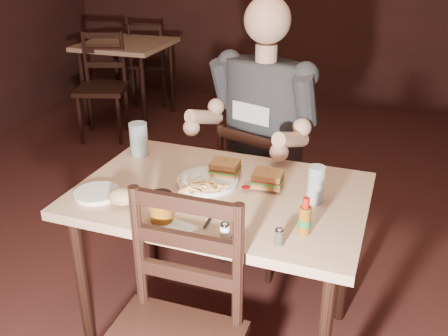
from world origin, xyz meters
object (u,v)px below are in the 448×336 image
(bg_table, at_px, (127,52))
(bg_chair_near, at_px, (101,89))
(chair_far, at_px, (262,195))
(side_plate, at_px, (97,194))
(glass_left, at_px, (139,139))
(glass_right, at_px, (316,184))
(bg_chair_far, at_px, (151,63))
(diner, at_px, (260,105))
(hot_sauce, at_px, (305,216))
(dinner_plate, at_px, (208,182))
(main_table, at_px, (221,209))
(syrup_dispenser, at_px, (161,207))

(bg_table, height_order, bg_chair_near, bg_chair_near)
(chair_far, height_order, side_plate, chair_far)
(glass_left, height_order, glass_right, glass_left)
(bg_chair_far, height_order, diner, diner)
(bg_chair_near, height_order, hot_sauce, bg_chair_near)
(bg_table, distance_m, glass_left, 2.76)
(bg_chair_far, height_order, bg_chair_near, bg_chair_near)
(bg_chair_far, bearing_deg, hot_sauce, 110.41)
(glass_left, bearing_deg, dinner_plate, -26.94)
(diner, distance_m, dinner_plate, 0.59)
(bg_chair_near, relative_size, hot_sauce, 6.66)
(main_table, xyz_separation_m, diner, (0.03, 0.60, 0.26))
(main_table, distance_m, syrup_dispenser, 0.35)
(diner, relative_size, glass_left, 6.59)
(dinner_plate, relative_size, side_plate, 1.40)
(main_table, relative_size, glass_left, 7.79)
(bg_table, relative_size, chair_far, 1.00)
(bg_chair_far, xyz_separation_m, glass_right, (2.11, -3.23, 0.41))
(dinner_plate, relative_size, glass_left, 1.60)
(bg_chair_near, height_order, syrup_dispenser, bg_chair_near)
(chair_far, height_order, dinner_plate, chair_far)
(main_table, height_order, dinner_plate, dinner_plate)
(diner, distance_m, side_plate, 0.94)
(main_table, bearing_deg, diner, 87.20)
(bg_chair_far, relative_size, bg_chair_near, 0.95)
(main_table, distance_m, bg_chair_near, 2.77)
(bg_chair_far, bearing_deg, dinner_plate, 106.67)
(main_table, xyz_separation_m, glass_left, (-0.47, 0.25, 0.16))
(main_table, bearing_deg, syrup_dispenser, -116.63)
(glass_left, xyz_separation_m, syrup_dispenser, (0.33, -0.53, -0.02))
(glass_right, bearing_deg, dinner_plate, 176.02)
(diner, height_order, dinner_plate, diner)
(bg_chair_near, distance_m, side_plate, 2.66)
(hot_sauce, relative_size, side_plate, 0.78)
(glass_left, xyz_separation_m, hot_sauce, (0.84, -0.47, -0.01))
(diner, xyz_separation_m, glass_right, (0.35, -0.59, -0.10))
(main_table, xyz_separation_m, chair_far, (0.05, 0.65, -0.27))
(glass_left, bearing_deg, glass_right, -15.46)
(dinner_plate, bearing_deg, chair_far, 78.88)
(hot_sauce, distance_m, syrup_dispenser, 0.51)
(main_table, distance_m, bg_table, 3.21)
(bg_table, xyz_separation_m, dinner_plate, (1.66, -2.65, 0.10))
(bg_chair_near, height_order, diner, diner)
(glass_right, height_order, side_plate, glass_right)
(bg_chair_far, bearing_deg, diner, 112.90)
(bg_table, xyz_separation_m, glass_left, (1.26, -2.45, 0.17))
(side_plate, bearing_deg, bg_table, 113.83)
(main_table, distance_m, side_plate, 0.50)
(diner, bearing_deg, dinner_plate, -79.04)
(bg_chair_far, bearing_deg, side_plate, 99.56)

